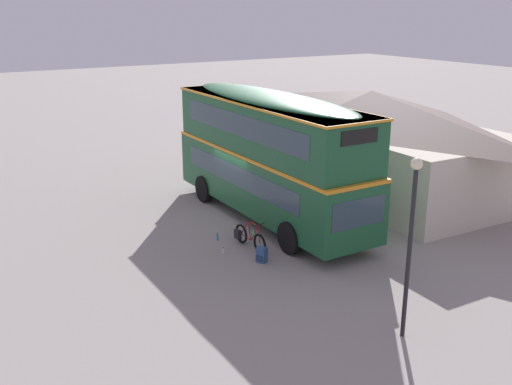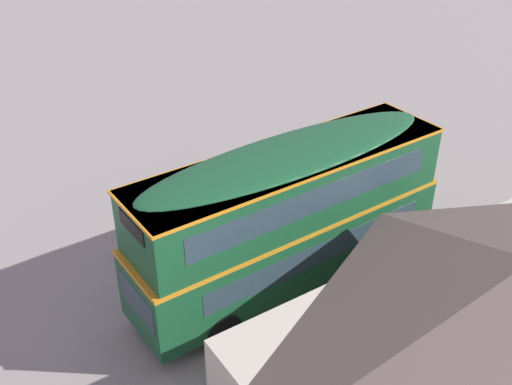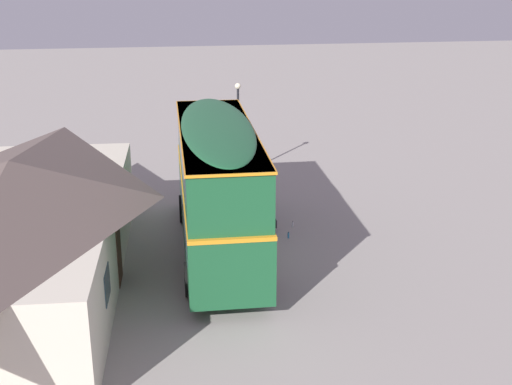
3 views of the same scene
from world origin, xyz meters
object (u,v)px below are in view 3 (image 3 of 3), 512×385
Objects in this scene: water_bottle_blue_sports at (288,235)px; street_lamp at (238,119)px; backpack_on_ground at (270,210)px; water_bottle_clear_plastic at (293,224)px; double_decker_bus at (218,182)px; touring_bicycle at (268,219)px.

water_bottle_blue_sports is 0.05× the size of street_lamp.
backpack_on_ground reaches higher than water_bottle_clear_plastic.
water_bottle_clear_plastic is at bearing -168.83° from street_lamp.
backpack_on_ground is (3.25, -2.38, -2.36)m from double_decker_bus.
street_lamp is (6.76, 1.34, 2.70)m from water_bottle_clear_plastic.
touring_bicycle is 3.27× the size of backpack_on_ground.
street_lamp is (7.89, 0.95, 2.69)m from water_bottle_blue_sports.
double_decker_bus is at bearing 123.11° from water_bottle_clear_plastic.
water_bottle_blue_sports is (-2.36, -0.33, -0.16)m from backpack_on_ground.
touring_bicycle is 7.19m from street_lamp.
street_lamp is at bearing 11.17° from water_bottle_clear_plastic.
street_lamp is (6.76, 0.36, 2.43)m from touring_bicycle.
double_decker_bus is at bearing 108.25° from water_bottle_blue_sports.
water_bottle_clear_plastic is at bearing -18.85° from water_bottle_blue_sports.
touring_bicycle is 1.26m from backpack_on_ground.
backpack_on_ground is 2.18× the size of water_bottle_blue_sports.
street_lamp is at bearing 3.07° from touring_bicycle.
water_bottle_clear_plastic is (-1.24, -0.71, -0.18)m from backpack_on_ground.
backpack_on_ground is 2.39m from water_bottle_blue_sports.
water_bottle_blue_sports is (-1.12, 0.38, 0.02)m from water_bottle_clear_plastic.
water_bottle_clear_plastic is at bearing -90.31° from touring_bicycle.
touring_bicycle is at bearing 167.93° from backpack_on_ground.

